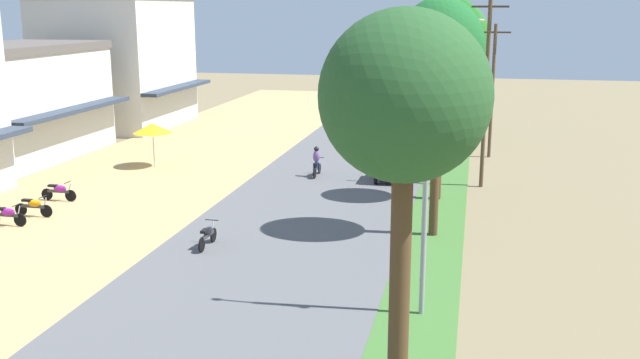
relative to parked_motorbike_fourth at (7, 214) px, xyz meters
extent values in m
cube|color=silver|center=(-8.12, 13.00, 2.65)|extent=(6.40, 11.77, 6.40)
cube|color=#2D3847|center=(-4.32, 13.00, 2.52)|extent=(1.20, 11.77, 0.25)
cube|color=#59514C|center=(-8.12, 13.00, 6.10)|extent=(6.60, 11.97, 0.50)
cube|color=silver|center=(-8.12, 25.83, 4.25)|extent=(8.71, 10.45, 9.60)
cube|color=#2D3847|center=(-3.16, 25.83, 2.52)|extent=(1.20, 10.45, 0.25)
cylinder|color=black|center=(0.59, 0.00, -0.21)|extent=(0.56, 0.06, 0.56)
cube|color=#333338|center=(-0.03, 0.00, -0.03)|extent=(1.12, 0.12, 0.12)
ellipsoid|color=#8C1E8C|center=(0.05, 0.00, 0.11)|extent=(0.64, 0.28, 0.32)
cube|color=black|center=(-0.31, 0.00, 0.23)|extent=(0.44, 0.20, 0.10)
cylinder|color=#A5A8AD|center=(0.53, 0.00, 0.06)|extent=(0.26, 0.05, 0.68)
cylinder|color=black|center=(0.47, 0.00, 0.43)|extent=(0.04, 0.54, 0.04)
cylinder|color=black|center=(0.89, 1.46, -0.21)|extent=(0.56, 0.06, 0.56)
cylinder|color=black|center=(-0.35, 1.46, -0.21)|extent=(0.56, 0.06, 0.56)
cube|color=#333338|center=(0.27, 1.46, -0.03)|extent=(1.12, 0.12, 0.12)
ellipsoid|color=orange|center=(0.35, 1.46, 0.11)|extent=(0.64, 0.28, 0.32)
cube|color=black|center=(-0.01, 1.46, 0.23)|extent=(0.44, 0.20, 0.10)
cylinder|color=#A5A8AD|center=(0.83, 1.46, 0.06)|extent=(0.26, 0.05, 0.68)
cylinder|color=black|center=(0.77, 1.46, 0.43)|extent=(0.04, 0.54, 0.04)
cylinder|color=black|center=(0.49, 4.09, -0.21)|extent=(0.56, 0.06, 0.56)
cylinder|color=black|center=(-0.75, 4.09, -0.21)|extent=(0.56, 0.06, 0.56)
cube|color=#333338|center=(-0.13, 4.09, -0.03)|extent=(1.12, 0.12, 0.12)
ellipsoid|color=#8C1E8C|center=(-0.05, 4.09, 0.11)|extent=(0.64, 0.28, 0.32)
cube|color=black|center=(-0.41, 4.09, 0.23)|extent=(0.44, 0.20, 0.10)
cylinder|color=#A5A8AD|center=(0.43, 4.09, 0.06)|extent=(0.26, 0.05, 0.68)
cylinder|color=black|center=(0.37, 4.09, 0.43)|extent=(0.04, 0.54, 0.04)
cylinder|color=#99999E|center=(1.06, 12.06, 0.56)|extent=(0.05, 0.05, 2.10)
cone|color=gold|center=(1.06, 12.06, 1.76)|extent=(2.20, 2.20, 0.55)
cylinder|color=#4C351E|center=(17.66, -12.15, 2.71)|extent=(0.42, 0.42, 6.40)
ellipsoid|color=#254F25|center=(17.66, -12.15, 6.81)|extent=(3.27, 3.27, 3.28)
cylinder|color=#4C351E|center=(17.54, 2.52, 2.63)|extent=(0.36, 0.36, 6.24)
ellipsoid|color=#1A5B26|center=(17.54, 2.52, 6.85)|extent=(3.44, 3.44, 4.01)
cylinder|color=#4C351E|center=(17.35, 8.26, 1.93)|extent=(0.42, 0.42, 4.85)
ellipsoid|color=#225C1E|center=(17.35, 8.26, 5.19)|extent=(2.91, 2.91, 3.04)
cylinder|color=#4C351E|center=(17.66, 22.87, 2.86)|extent=(0.40, 0.40, 6.70)
ellipsoid|color=#1C5D1C|center=(17.66, 22.87, 7.21)|extent=(2.84, 2.84, 3.63)
cylinder|color=#4C351E|center=(17.44, 28.61, 1.90)|extent=(0.36, 0.36, 4.79)
ellipsoid|color=#22611E|center=(17.44, 28.61, 5.95)|extent=(4.75, 4.75, 6.00)
cylinder|color=gray|center=(17.68, -5.34, 3.31)|extent=(0.16, 0.16, 7.60)
cylinder|color=gray|center=(16.98, -5.34, 6.96)|extent=(1.40, 0.08, 0.08)
ellipsoid|color=silver|center=(16.28, -5.34, 6.89)|extent=(0.36, 0.20, 0.14)
cylinder|color=gray|center=(18.38, -5.34, 6.96)|extent=(1.40, 0.08, 0.08)
ellipsoid|color=silver|center=(19.08, -5.34, 6.89)|extent=(0.36, 0.20, 0.14)
cylinder|color=gray|center=(17.68, 19.69, 3.71)|extent=(0.16, 0.16, 8.42)
cylinder|color=gray|center=(16.98, 19.69, 7.77)|extent=(1.40, 0.08, 0.08)
ellipsoid|color=silver|center=(16.28, 19.69, 7.70)|extent=(0.36, 0.20, 0.14)
cylinder|color=gray|center=(18.38, 19.69, 7.77)|extent=(1.40, 0.08, 0.08)
ellipsoid|color=silver|center=(19.08, 19.69, 7.70)|extent=(0.36, 0.20, 0.14)
cylinder|color=gray|center=(17.68, 31.49, 3.40)|extent=(0.16, 0.16, 7.78)
cylinder|color=gray|center=(16.98, 31.49, 7.14)|extent=(1.40, 0.08, 0.08)
ellipsoid|color=silver|center=(16.28, 31.49, 7.07)|extent=(0.36, 0.20, 0.14)
cylinder|color=gray|center=(18.38, 31.49, 7.14)|extent=(1.40, 0.08, 0.08)
ellipsoid|color=silver|center=(19.08, 31.49, 7.07)|extent=(0.36, 0.20, 0.14)
cylinder|color=brown|center=(19.93, 19.30, 3.48)|extent=(0.20, 0.20, 8.06)
cube|color=#473323|center=(19.93, 19.30, 7.01)|extent=(1.80, 0.10, 0.10)
cylinder|color=brown|center=(19.45, 11.39, 4.21)|extent=(0.20, 0.20, 9.54)
cube|color=#473323|center=(19.45, 11.39, 8.48)|extent=(1.80, 0.10, 0.10)
cube|color=#282D33|center=(14.64, 11.38, 0.38)|extent=(0.95, 2.40, 0.95)
cube|color=#232B38|center=(14.64, 11.28, 1.03)|extent=(0.87, 2.00, 0.35)
cylinder|color=black|center=(15.17, 10.52, -0.13)|extent=(0.12, 0.68, 0.68)
cylinder|color=black|center=(14.10, 10.52, -0.13)|extent=(0.12, 0.68, 0.68)
cylinder|color=black|center=(15.17, 12.25, -0.13)|extent=(0.12, 0.68, 0.68)
cylinder|color=black|center=(14.10, 12.25, -0.13)|extent=(0.12, 0.68, 0.68)
cube|color=silver|center=(15.02, 21.06, 0.10)|extent=(0.88, 2.25, 0.44)
cube|color=#232B38|center=(15.02, 20.96, 0.52)|extent=(0.81, 1.30, 0.40)
cylinder|color=black|center=(15.51, 20.25, -0.15)|extent=(0.11, 0.64, 0.64)
cylinder|color=black|center=(14.52, 20.25, -0.15)|extent=(0.11, 0.64, 0.64)
cylinder|color=black|center=(15.51, 21.87, -0.15)|extent=(0.11, 0.64, 0.64)
cylinder|color=black|center=(14.52, 21.87, -0.15)|extent=(0.11, 0.64, 0.64)
cylinder|color=black|center=(9.23, -0.28, -0.19)|extent=(0.06, 0.56, 0.56)
cylinder|color=black|center=(9.23, -1.52, -0.19)|extent=(0.06, 0.56, 0.56)
cube|color=#333338|center=(9.23, -0.90, -0.01)|extent=(0.12, 1.12, 0.12)
ellipsoid|color=black|center=(9.23, -0.82, 0.13)|extent=(0.28, 0.64, 0.32)
cube|color=black|center=(9.23, -1.18, 0.25)|extent=(0.20, 0.44, 0.10)
cylinder|color=#A5A8AD|center=(9.23, -0.34, 0.08)|extent=(0.05, 0.26, 0.68)
cylinder|color=black|center=(9.23, -0.40, 0.45)|extent=(0.54, 0.04, 0.04)
cylinder|color=black|center=(10.74, 12.31, -0.19)|extent=(0.06, 0.56, 0.56)
cylinder|color=black|center=(10.74, 11.07, -0.19)|extent=(0.06, 0.56, 0.56)
cube|color=#333338|center=(10.74, 11.69, -0.01)|extent=(0.12, 1.12, 0.12)
ellipsoid|color=#1E4CA5|center=(10.74, 11.77, 0.13)|extent=(0.28, 0.64, 0.32)
cube|color=black|center=(10.74, 11.41, 0.25)|extent=(0.20, 0.44, 0.10)
cylinder|color=#A5A8AD|center=(10.74, 12.25, 0.08)|extent=(0.05, 0.26, 0.68)
cylinder|color=black|center=(10.74, 12.19, 0.45)|extent=(0.54, 0.04, 0.04)
ellipsoid|color=#724C8C|center=(10.74, 11.49, 0.65)|extent=(0.36, 0.28, 0.64)
sphere|color=black|center=(10.74, 11.53, 1.05)|extent=(0.28, 0.28, 0.28)
cylinder|color=#2D2D38|center=(10.60, 11.59, 0.01)|extent=(0.12, 0.12, 0.48)
cylinder|color=#2D2D38|center=(10.88, 11.59, 0.01)|extent=(0.12, 0.12, 0.48)
camera|label=1|loc=(18.95, -25.64, 8.41)|focal=40.55mm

